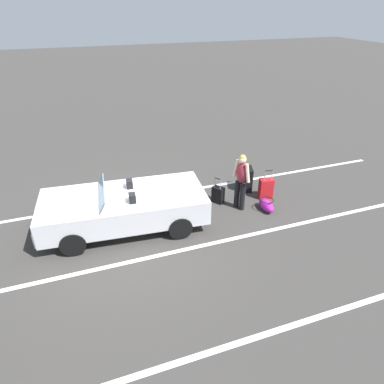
{
  "coord_description": "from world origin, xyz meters",
  "views": [
    {
      "loc": [
        0.74,
        7.39,
        5.21
      ],
      "look_at": [
        -1.8,
        0.1,
        0.75
      ],
      "focal_mm": 31.39,
      "sensor_mm": 36.0,
      "label": 1
    }
  ],
  "objects": [
    {
      "name": "lot_line_near",
      "position": [
        0.0,
        -1.28,
        0.0
      ],
      "size": [
        18.0,
        0.12,
        0.01
      ],
      "primitive_type": "cube",
      "color": "silver",
      "rests_on": "ground_plane"
    },
    {
      "name": "suitcase_medium_bright",
      "position": [
        -4.2,
        -0.09,
        0.31
      ],
      "size": [
        0.44,
        0.31,
        0.95
      ],
      "rotation": [
        0.0,
        0.0,
        4.53
      ],
      "color": "red",
      "rests_on": "ground_plane"
    },
    {
      "name": "suitcase_small_carryon",
      "position": [
        -2.75,
        -0.31,
        0.25
      ],
      "size": [
        0.36,
        0.39,
        0.82
      ],
      "rotation": [
        0.0,
        0.0,
        3.76
      ],
      "color": "black",
      "rests_on": "ground_plane"
    },
    {
      "name": "traveler_person",
      "position": [
        -3.2,
        0.16,
        0.93
      ],
      "size": [
        0.33,
        0.59,
        1.65
      ],
      "rotation": [
        0.0,
        0.0,
        0.41
      ],
      "color": "black",
      "rests_on": "ground_plane"
    },
    {
      "name": "lot_line_mid",
      "position": [
        0.0,
        1.42,
        0.0
      ],
      "size": [
        18.0,
        0.12,
        0.01
      ],
      "primitive_type": "cube",
      "color": "silver",
      "rests_on": "ground_plane"
    },
    {
      "name": "duffel_bag",
      "position": [
        -3.87,
        0.52,
        0.16
      ],
      "size": [
        0.37,
        0.64,
        0.34
      ],
      "rotation": [
        0.0,
        0.0,
        1.57
      ],
      "color": "#991E8C",
      "rests_on": "ground_plane"
    },
    {
      "name": "ground_plane",
      "position": [
        0.0,
        0.0,
        0.0
      ],
      "size": [
        80.0,
        80.0,
        0.0
      ],
      "primitive_type": "plane",
      "color": "#383533"
    },
    {
      "name": "lot_line_far",
      "position": [
        0.0,
        4.12,
        0.0
      ],
      "size": [
        18.0,
        0.12,
        0.01
      ],
      "primitive_type": "cube",
      "color": "silver",
      "rests_on": "ground_plane"
    },
    {
      "name": "suitcase_large_black",
      "position": [
        -3.89,
        -0.73,
        0.37
      ],
      "size": [
        0.42,
        0.54,
        0.74
      ],
      "rotation": [
        0.0,
        0.0,
        5.95
      ],
      "color": "black",
      "rests_on": "ground_plane"
    },
    {
      "name": "convertible_car",
      "position": [
        0.21,
        -0.02,
        0.59
      ],
      "size": [
        4.27,
        2.1,
        1.24
      ],
      "rotation": [
        0.0,
        0.0,
        -0.08
      ],
      "color": "silver",
      "rests_on": "ground_plane"
    }
  ]
}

